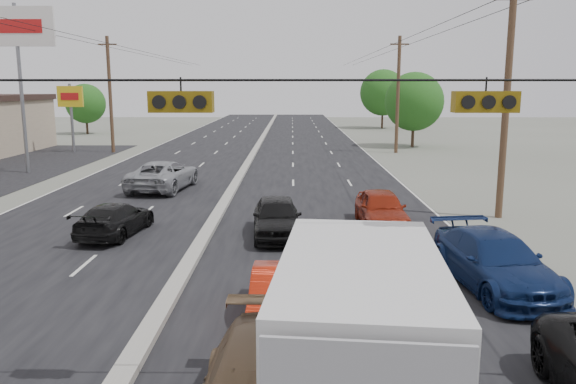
{
  "coord_description": "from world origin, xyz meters",
  "views": [
    {
      "loc": [
        3.33,
        -9.34,
        5.69
      ],
      "look_at": [
        3.19,
        9.29,
        2.2
      ],
      "focal_mm": 35.0,
      "sensor_mm": 36.0,
      "label": 1
    }
  ],
  "objects_px": {
    "queue_car_b": "(330,251)",
    "pole_sign_far": "(71,102)",
    "queue_car_d": "(495,262)",
    "utility_pole_right_c": "(398,94)",
    "queue_car_a": "(277,217)",
    "utility_pole_left_c": "(110,94)",
    "tree_right_mid": "(414,102)",
    "tree_right_far": "(383,93)",
    "red_sedan": "(279,295)",
    "utility_pole_right_b": "(506,101)",
    "tree_left_far": "(86,104)",
    "pole_sign_billboard": "(17,37)",
    "oncoming_far": "(164,175)",
    "box_truck": "(358,341)",
    "queue_car_e": "(381,209)",
    "oncoming_near": "(115,219)"
  },
  "relations": [
    {
      "from": "utility_pole_left_c",
      "to": "queue_car_e",
      "type": "distance_m",
      "value": 33.44
    },
    {
      "from": "queue_car_d",
      "to": "queue_car_e",
      "type": "bearing_deg",
      "value": 99.08
    },
    {
      "from": "pole_sign_far",
      "to": "queue_car_e",
      "type": "relative_size",
      "value": 1.34
    },
    {
      "from": "pole_sign_billboard",
      "to": "utility_pole_left_c",
      "type": "bearing_deg",
      "value": 80.54
    },
    {
      "from": "pole_sign_far",
      "to": "oncoming_far",
      "type": "distance_m",
      "value": 22.22
    },
    {
      "from": "utility_pole_left_c",
      "to": "oncoming_far",
      "type": "xyz_separation_m",
      "value": [
        8.61,
        -18.28,
        -4.29
      ]
    },
    {
      "from": "tree_right_mid",
      "to": "tree_right_far",
      "type": "height_order",
      "value": "tree_right_far"
    },
    {
      "from": "utility_pole_left_c",
      "to": "tree_right_mid",
      "type": "height_order",
      "value": "utility_pole_left_c"
    },
    {
      "from": "queue_car_b",
      "to": "pole_sign_far",
      "type": "bearing_deg",
      "value": 126.71
    },
    {
      "from": "tree_right_mid",
      "to": "red_sedan",
      "type": "xyz_separation_m",
      "value": [
        -12.0,
        -41.21,
        -3.71
      ]
    },
    {
      "from": "queue_car_d",
      "to": "utility_pole_right_c",
      "type": "bearing_deg",
      "value": 76.77
    },
    {
      "from": "box_truck",
      "to": "utility_pole_right_b",
      "type": "bearing_deg",
      "value": 68.8
    },
    {
      "from": "utility_pole_right_b",
      "to": "tree_left_far",
      "type": "relative_size",
      "value": 1.63
    },
    {
      "from": "tree_right_mid",
      "to": "queue_car_a",
      "type": "xyz_separation_m",
      "value": [
        -12.25,
        -33.36,
        -3.57
      ]
    },
    {
      "from": "utility_pole_right_b",
      "to": "queue_car_d",
      "type": "distance_m",
      "value": 10.48
    },
    {
      "from": "utility_pole_left_c",
      "to": "utility_pole_right_c",
      "type": "relative_size",
      "value": 1.0
    },
    {
      "from": "tree_right_far",
      "to": "red_sedan",
      "type": "height_order",
      "value": "tree_right_far"
    },
    {
      "from": "queue_car_b",
      "to": "oncoming_near",
      "type": "relative_size",
      "value": 0.93
    },
    {
      "from": "queue_car_b",
      "to": "oncoming_far",
      "type": "bearing_deg",
      "value": 125.05
    },
    {
      "from": "queue_car_a",
      "to": "queue_car_e",
      "type": "relative_size",
      "value": 1.01
    },
    {
      "from": "queue_car_a",
      "to": "pole_sign_far",
      "type": "bearing_deg",
      "value": 119.83
    },
    {
      "from": "tree_left_far",
      "to": "box_truck",
      "type": "bearing_deg",
      "value": -66.59
    },
    {
      "from": "box_truck",
      "to": "queue_car_d",
      "type": "xyz_separation_m",
      "value": [
        4.73,
        7.03,
        -0.9
      ]
    },
    {
      "from": "tree_right_mid",
      "to": "oncoming_near",
      "type": "relative_size",
      "value": 1.62
    },
    {
      "from": "tree_left_far",
      "to": "tree_right_far",
      "type": "height_order",
      "value": "tree_right_far"
    },
    {
      "from": "utility_pole_right_b",
      "to": "queue_car_e",
      "type": "distance_m",
      "value": 7.24
    },
    {
      "from": "queue_car_b",
      "to": "tree_left_far",
      "type": "bearing_deg",
      "value": 121.25
    },
    {
      "from": "tree_right_far",
      "to": "queue_car_a",
      "type": "xyz_separation_m",
      "value": [
        -13.25,
        -58.36,
        -4.19
      ]
    },
    {
      "from": "utility_pole_left_c",
      "to": "queue_car_e",
      "type": "bearing_deg",
      "value": -53.97
    },
    {
      "from": "tree_right_mid",
      "to": "utility_pole_right_b",
      "type": "bearing_deg",
      "value": -94.76
    },
    {
      "from": "pole_sign_billboard",
      "to": "tree_right_mid",
      "type": "relative_size",
      "value": 1.54
    },
    {
      "from": "red_sedan",
      "to": "queue_car_b",
      "type": "height_order",
      "value": "queue_car_b"
    },
    {
      "from": "tree_left_far",
      "to": "pole_sign_far",
      "type": "bearing_deg",
      "value": -73.3
    },
    {
      "from": "queue_car_d",
      "to": "queue_car_a",
      "type": "bearing_deg",
      "value": 131.35
    },
    {
      "from": "queue_car_e",
      "to": "tree_right_mid",
      "type": "bearing_deg",
      "value": 74.25
    },
    {
      "from": "oncoming_near",
      "to": "pole_sign_billboard",
      "type": "bearing_deg",
      "value": -48.45
    },
    {
      "from": "queue_car_a",
      "to": "pole_sign_billboard",
      "type": "bearing_deg",
      "value": 132.88
    },
    {
      "from": "tree_left_far",
      "to": "tree_right_far",
      "type": "xyz_separation_m",
      "value": [
        38.0,
        10.0,
        1.24
      ]
    },
    {
      "from": "tree_left_far",
      "to": "pole_sign_billboard",
      "type": "bearing_deg",
      "value": -76.81
    },
    {
      "from": "queue_car_d",
      "to": "oncoming_far",
      "type": "distance_m",
      "value": 20.35
    },
    {
      "from": "utility_pole_right_c",
      "to": "queue_car_d",
      "type": "height_order",
      "value": "utility_pole_right_c"
    },
    {
      "from": "queue_car_e",
      "to": "utility_pole_right_c",
      "type": "bearing_deg",
      "value": 76.77
    },
    {
      "from": "queue_car_d",
      "to": "queue_car_e",
      "type": "height_order",
      "value": "queue_car_d"
    },
    {
      "from": "pole_sign_far",
      "to": "queue_car_a",
      "type": "bearing_deg",
      "value": -56.53
    },
    {
      "from": "pole_sign_billboard",
      "to": "box_truck",
      "type": "bearing_deg",
      "value": -56.87
    },
    {
      "from": "pole_sign_billboard",
      "to": "oncoming_far",
      "type": "xyz_separation_m",
      "value": [
        10.61,
        -6.28,
        -8.05
      ]
    },
    {
      "from": "utility_pole_right_b",
      "to": "oncoming_near",
      "type": "height_order",
      "value": "utility_pole_right_b"
    },
    {
      "from": "tree_right_far",
      "to": "queue_car_b",
      "type": "relative_size",
      "value": 1.98
    },
    {
      "from": "tree_right_mid",
      "to": "tree_right_far",
      "type": "distance_m",
      "value": 25.03
    },
    {
      "from": "queue_car_b",
      "to": "pole_sign_billboard",
      "type": "bearing_deg",
      "value": 137.3
    }
  ]
}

